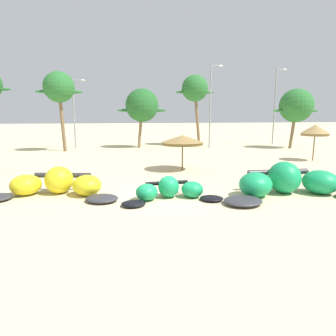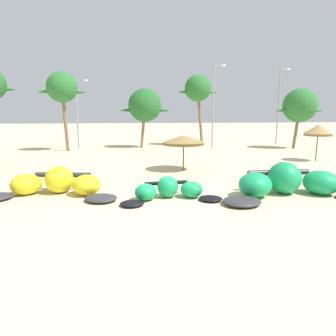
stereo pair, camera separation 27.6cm
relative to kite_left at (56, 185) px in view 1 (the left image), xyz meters
The scene contains 13 objects.
ground_plane 5.25m from the kite_left, ahead, with size 260.00×260.00×0.00m, color beige.
kite_left is the anchor object (origin of this frame).
kite_left_of_center 5.75m from the kite_left, 16.25° to the right, with size 5.08×2.43×1.06m.
kite_center 11.69m from the kite_left, ahead, with size 8.03×3.64×1.64m.
beach_umbrella_middle 9.67m from the kite_left, 36.06° to the left, with size 3.10×3.10×2.56m.
beach_umbrella_near_palms 21.80m from the kite_left, 22.21° to the left, with size 2.41×2.41×3.18m.
palm_left 20.26m from the kite_left, 98.84° to the left, with size 4.93×3.28×8.57m.
palm_left_of_gap 22.55m from the kite_left, 73.94° to the left, with size 5.97×3.98×7.12m.
palm_center_left 27.06m from the kite_left, 60.18° to the left, with size 5.07×3.38×9.04m.
palm_center_right 30.14m from the kite_left, 36.09° to the left, with size 5.93×3.95×7.06m.
lamppost_west 22.55m from the kite_left, 94.75° to the left, with size 1.57×0.24×8.16m.
lamppost_west_center 24.74m from the kite_left, 54.03° to the left, with size 1.54×0.24×9.84m.
lamppost_east_center 33.07m from the kite_left, 42.78° to the left, with size 1.48×0.24×10.02m.
Camera 1 is at (-2.04, -14.45, 4.00)m, focal length 31.73 mm.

